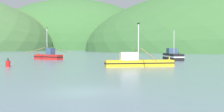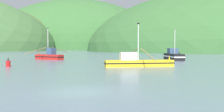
# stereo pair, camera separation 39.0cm
# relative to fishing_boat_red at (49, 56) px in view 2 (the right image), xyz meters

# --- Properties ---
(ground_plane) EXTENTS (600.00, 600.00, 0.00)m
(ground_plane) POSITION_rel_fishing_boat_red_xyz_m (13.97, -38.74, -0.78)
(ground_plane) COLOR slate
(hill_mid_right) EXTENTS (183.00, 146.40, 103.03)m
(hill_mid_right) POSITION_rel_fishing_boat_red_xyz_m (-35.52, 207.17, -0.78)
(hill_mid_right) COLOR #386633
(hill_mid_right) RESTS_ON ground
(fishing_boat_red) EXTENTS (7.09, 11.68, 7.04)m
(fishing_boat_red) POSITION_rel_fishing_boat_red_xyz_m (0.00, 0.00, 0.00)
(fishing_boat_red) COLOR red
(fishing_boat_red) RESTS_ON ground
(fishing_boat_black) EXTENTS (2.95, 8.69, 6.44)m
(fishing_boat_black) POSITION_rel_fishing_boat_red_xyz_m (27.06, -0.59, 0.09)
(fishing_boat_black) COLOR black
(fishing_boat_black) RESTS_ON ground
(fishing_boat_yellow) EXTENTS (10.05, 13.32, 6.22)m
(fishing_boat_yellow) POSITION_rel_fishing_boat_red_xyz_m (18.50, -18.74, -0.13)
(fishing_boat_yellow) COLOR gold
(fishing_boat_yellow) RESTS_ON ground
(channel_buoy) EXTENTS (0.63, 0.63, 1.34)m
(channel_buoy) POSITION_rel_fishing_boat_red_xyz_m (0.26, -20.03, -0.24)
(channel_buoy) COLOR red
(channel_buoy) RESTS_ON ground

